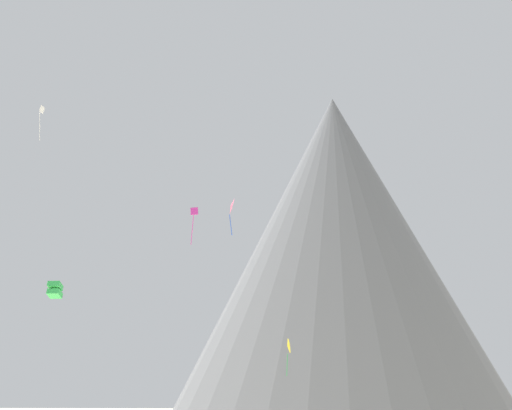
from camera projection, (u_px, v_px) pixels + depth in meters
rock_massif at (343, 261)px, 126.86m from camera, size 82.99×82.99×59.25m
kite_white_high at (41, 115)px, 92.94m from camera, size 0.54×0.92×4.83m
kite_yellow_low at (288, 346)px, 82.24m from camera, size 0.78×1.78×4.27m
kite_green_low at (55, 290)px, 56.34m from camera, size 1.00×1.09×1.32m
kite_magenta_mid at (194, 217)px, 85.45m from camera, size 1.01×0.44×4.66m
kite_rainbow_mid at (231, 206)px, 75.65m from camera, size 1.06×1.89×4.10m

